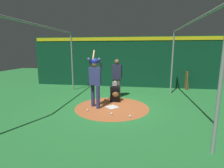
# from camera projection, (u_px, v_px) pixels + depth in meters

# --- Properties ---
(ground_plane) EXTENTS (27.30, 27.30, 0.00)m
(ground_plane) POSITION_uv_depth(u_px,v_px,m) (112.00, 107.00, 7.01)
(ground_plane) COLOR #287A38
(dirt_circle) EXTENTS (2.94, 2.94, 0.01)m
(dirt_circle) POSITION_uv_depth(u_px,v_px,m) (112.00, 107.00, 7.01)
(dirt_circle) COLOR #B76033
(dirt_circle) RESTS_ON ground
(home_plate) EXTENTS (0.59, 0.59, 0.01)m
(home_plate) POSITION_uv_depth(u_px,v_px,m) (112.00, 107.00, 7.00)
(home_plate) COLOR white
(home_plate) RESTS_ON dirt_circle
(batter) EXTENTS (0.68, 0.49, 2.25)m
(batter) POSITION_uv_depth(u_px,v_px,m) (95.00, 78.00, 6.80)
(batter) COLOR navy
(batter) RESTS_ON ground
(catcher) EXTENTS (0.58, 0.40, 0.92)m
(catcher) POSITION_uv_depth(u_px,v_px,m) (115.00, 93.00, 7.77)
(catcher) COLOR black
(catcher) RESTS_ON ground
(umpire) EXTENTS (0.23, 0.49, 1.83)m
(umpire) POSITION_uv_depth(u_px,v_px,m) (117.00, 76.00, 8.32)
(umpire) COLOR #4C4C51
(umpire) RESTS_ON ground
(back_wall) EXTENTS (0.22, 11.30, 3.05)m
(back_wall) POSITION_uv_depth(u_px,v_px,m) (123.00, 62.00, 10.79)
(back_wall) COLOR #0C3D26
(back_wall) RESTS_ON ground
(cage_frame) EXTENTS (5.63, 5.46, 3.18)m
(cage_frame) POSITION_uv_depth(u_px,v_px,m) (112.00, 51.00, 6.59)
(cage_frame) COLOR gray
(cage_frame) RESTS_ON ground
(bat_rack) EXTENTS (0.58, 0.21, 1.05)m
(bat_rack) POSITION_uv_depth(u_px,v_px,m) (186.00, 81.00, 10.19)
(bat_rack) COLOR olive
(bat_rack) RESTS_ON ground
(baseball_0) EXTENTS (0.07, 0.07, 0.07)m
(baseball_0) POSITION_uv_depth(u_px,v_px,m) (87.00, 110.00, 6.56)
(baseball_0) COLOR white
(baseball_0) RESTS_ON dirt_circle
(baseball_1) EXTENTS (0.07, 0.07, 0.07)m
(baseball_1) POSITION_uv_depth(u_px,v_px,m) (130.00, 116.00, 5.96)
(baseball_1) COLOR white
(baseball_1) RESTS_ON dirt_circle
(baseball_2) EXTENTS (0.07, 0.07, 0.07)m
(baseball_2) POSITION_uv_depth(u_px,v_px,m) (112.00, 114.00, 6.19)
(baseball_2) COLOR white
(baseball_2) RESTS_ON dirt_circle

